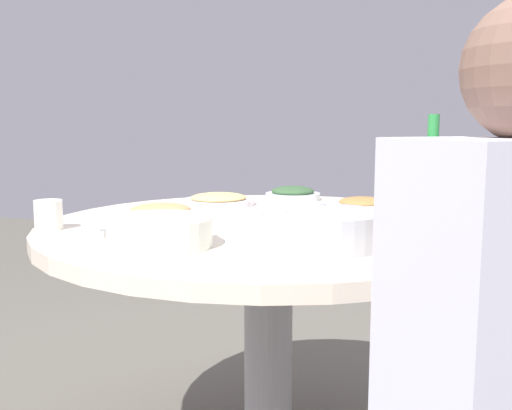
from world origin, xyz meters
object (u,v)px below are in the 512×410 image
at_px(round_dining_table, 268,266).
at_px(green_bottle, 432,173).
at_px(soup_bowl, 157,233).
at_px(dish_shrimp, 161,212).
at_px(tea_cup_near, 48,215).
at_px(dish_greens, 293,194).
at_px(rice_bowl, 323,228).
at_px(tea_cup_far, 439,216).
at_px(dish_tofu_braise, 363,204).
at_px(dish_noodles, 218,200).

xyz_separation_m(round_dining_table, green_bottle, (0.44, 0.32, 0.24)).
xyz_separation_m(soup_bowl, dish_shrimp, (-0.14, 0.36, -0.01)).
bearing_deg(tea_cup_near, dish_greens, 55.29).
xyz_separation_m(rice_bowl, tea_cup_far, (0.26, 0.30, -0.01)).
relative_size(tea_cup_near, tea_cup_far, 0.96).
xyz_separation_m(dish_shrimp, tea_cup_far, (0.76, 0.04, 0.01)).
xyz_separation_m(dish_shrimp, tea_cup_near, (-0.20, -0.23, 0.02)).
xyz_separation_m(tea_cup_near, tea_cup_far, (0.96, 0.27, -0.01)).
height_order(green_bottle, tea_cup_near, green_bottle).
relative_size(dish_shrimp, tea_cup_near, 3.16).
height_order(dish_tofu_braise, green_bottle, green_bottle).
distance_m(round_dining_table, dish_greens, 0.51).
xyz_separation_m(round_dining_table, soup_bowl, (-0.17, -0.36, 0.15)).
bearing_deg(tea_cup_near, tea_cup_far, 15.92).
distance_m(dish_noodles, green_bottle, 0.68).
bearing_deg(round_dining_table, dish_tofu_braise, 51.95).
bearing_deg(rice_bowl, dish_shrimp, 151.88).
height_order(soup_bowl, green_bottle, green_bottle).
distance_m(dish_tofu_braise, green_bottle, 0.23).
relative_size(round_dining_table, dish_noodles, 5.09).
bearing_deg(dish_greens, tea_cup_far, -43.88).
xyz_separation_m(dish_noodles, tea_cup_near, (-0.28, -0.54, 0.02)).
bearing_deg(tea_cup_near, dish_tofu_braise, 35.33).
height_order(dish_shrimp, tea_cup_near, tea_cup_near).
relative_size(dish_shrimp, green_bottle, 0.80).
height_order(rice_bowl, dish_shrimp, rice_bowl).
xyz_separation_m(soup_bowl, tea_cup_near, (-0.35, 0.13, 0.01)).
relative_size(soup_bowl, green_bottle, 0.82).
bearing_deg(tea_cup_far, dish_noodles, 158.73).
height_order(dish_tofu_braise, dish_greens, dish_greens).
height_order(dish_noodles, tea_cup_far, tea_cup_far).
distance_m(round_dining_table, soup_bowl, 0.42).
relative_size(rice_bowl, dish_noodles, 1.13).
relative_size(dish_noodles, green_bottle, 0.82).
bearing_deg(tea_cup_far, tea_cup_near, -164.08).
relative_size(round_dining_table, soup_bowl, 5.05).
xyz_separation_m(dish_shrimp, green_bottle, (0.75, 0.32, 0.10)).
height_order(round_dining_table, tea_cup_near, tea_cup_near).
distance_m(rice_bowl, tea_cup_near, 0.70).
bearing_deg(rice_bowl, round_dining_table, 124.32).
bearing_deg(tea_cup_near, dish_shrimp, 48.66).
bearing_deg(tea_cup_near, rice_bowl, -2.50).
bearing_deg(dish_greens, round_dining_table, -87.68).
xyz_separation_m(soup_bowl, dish_tofu_braise, (0.41, 0.66, -0.01)).
height_order(tea_cup_near, tea_cup_far, tea_cup_near).
distance_m(soup_bowl, dish_noodles, 0.67).
xyz_separation_m(soup_bowl, green_bottle, (0.61, 0.67, 0.09)).
bearing_deg(dish_noodles, rice_bowl, -53.77).
bearing_deg(green_bottle, soup_bowl, -131.97).
bearing_deg(dish_noodles, dish_greens, 39.58).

